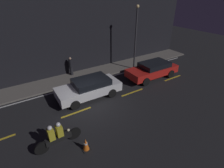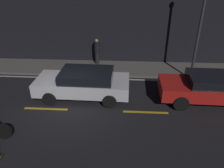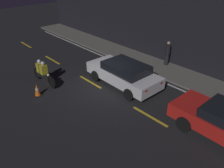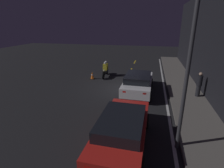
{
  "view_description": "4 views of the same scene",
  "coord_description": "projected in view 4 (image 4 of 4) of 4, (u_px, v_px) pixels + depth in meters",
  "views": [
    {
      "loc": [
        -3.88,
        -8.64,
        6.85
      ],
      "look_at": [
        1.97,
        0.46,
        0.96
      ],
      "focal_mm": 28.0,
      "sensor_mm": 36.0,
      "label": 1
    },
    {
      "loc": [
        2.48,
        -8.02,
        5.65
      ],
      "look_at": [
        1.98,
        0.39,
        1.17
      ],
      "focal_mm": 35.0,
      "sensor_mm": 36.0,
      "label": 2
    },
    {
      "loc": [
        8.24,
        -6.77,
        6.32
      ],
      "look_at": [
        1.43,
        -0.47,
        1.05
      ],
      "focal_mm": 35.0,
      "sensor_mm": 36.0,
      "label": 3
    },
    {
      "loc": [
        12.43,
        2.03,
        4.66
      ],
      "look_at": [
        1.39,
        -0.47,
        0.76
      ],
      "focal_mm": 28.0,
      "sensor_mm": 36.0,
      "label": 4
    }
  ],
  "objects": [
    {
      "name": "motorcycle",
      "position": [
        105.0,
        70.0,
        16.19
      ],
      "size": [
        2.33,
        0.39,
        1.41
      ],
      "rotation": [
        0.0,
        0.0,
        0.04
      ],
      "color": "black",
      "rests_on": "ground"
    },
    {
      "name": "taxi_red",
      "position": [
        122.0,
        128.0,
        6.88
      ],
      "size": [
        4.62,
        2.03,
        1.37
      ],
      "rotation": [
        0.0,
        0.0,
        3.12
      ],
      "color": "red",
      "rests_on": "ground"
    },
    {
      "name": "lane_dash_e",
      "position": [
        83.0,
        166.0,
        6.03
      ],
      "size": [
        2.0,
        0.14,
        0.01
      ],
      "color": "gold",
      "rests_on": "ground"
    },
    {
      "name": "raised_curb",
      "position": [
        185.0,
        92.0,
        12.44
      ],
      "size": [
        28.0,
        2.25,
        0.12
      ],
      "color": "#605B56",
      "rests_on": "ground"
    },
    {
      "name": "lane_dash_c",
      "position": [
        124.0,
        84.0,
        14.33
      ],
      "size": [
        2.0,
        0.14,
        0.01
      ],
      "color": "gold",
      "rests_on": "ground"
    },
    {
      "name": "ground_plane",
      "position": [
        122.0,
        88.0,
        13.41
      ],
      "size": [
        56.0,
        56.0,
        0.0
      ],
      "primitive_type": "plane",
      "color": "black"
    },
    {
      "name": "street_lamp",
      "position": [
        188.0,
        68.0,
        5.9
      ],
      "size": [
        0.28,
        0.28,
        5.76
      ],
      "color": "#333338",
      "rests_on": "ground"
    },
    {
      "name": "traffic_cone_near",
      "position": [
        92.0,
        75.0,
        15.51
      ],
      "size": [
        0.4,
        0.4,
        0.68
      ],
      "color": "black",
      "rests_on": "ground"
    },
    {
      "name": "lane_dash_d",
      "position": [
        112.0,
        108.0,
        10.18
      ],
      "size": [
        2.0,
        0.14,
        0.01
      ],
      "color": "gold",
      "rests_on": "ground"
    },
    {
      "name": "lane_dash_b",
      "position": [
        131.0,
        70.0,
        18.48
      ],
      "size": [
        2.0,
        0.14,
        0.01
      ],
      "color": "gold",
      "rests_on": "ground"
    },
    {
      "name": "building_front",
      "position": [
        214.0,
        43.0,
        11.04
      ],
      "size": [
        28.0,
        0.3,
        7.05
      ],
      "color": "black",
      "rests_on": "ground"
    },
    {
      "name": "lane_solid_kerb",
      "position": [
        165.0,
        91.0,
        12.74
      ],
      "size": [
        25.2,
        0.14,
        0.01
      ],
      "color": "silver",
      "rests_on": "ground"
    },
    {
      "name": "lane_dash_a",
      "position": [
        135.0,
        62.0,
        22.63
      ],
      "size": [
        2.0,
        0.14,
        0.01
      ],
      "color": "gold",
      "rests_on": "ground"
    },
    {
      "name": "pedestrian",
      "position": [
        199.0,
        84.0,
        11.34
      ],
      "size": [
        0.34,
        0.34,
        1.63
      ],
      "color": "black",
      "rests_on": "raised_curb"
    },
    {
      "name": "sedan_white",
      "position": [
        138.0,
        82.0,
        12.39
      ],
      "size": [
        4.53,
        2.07,
        1.37
      ],
      "rotation": [
        0.0,
        0.0,
        3.12
      ],
      "color": "silver",
      "rests_on": "ground"
    }
  ]
}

